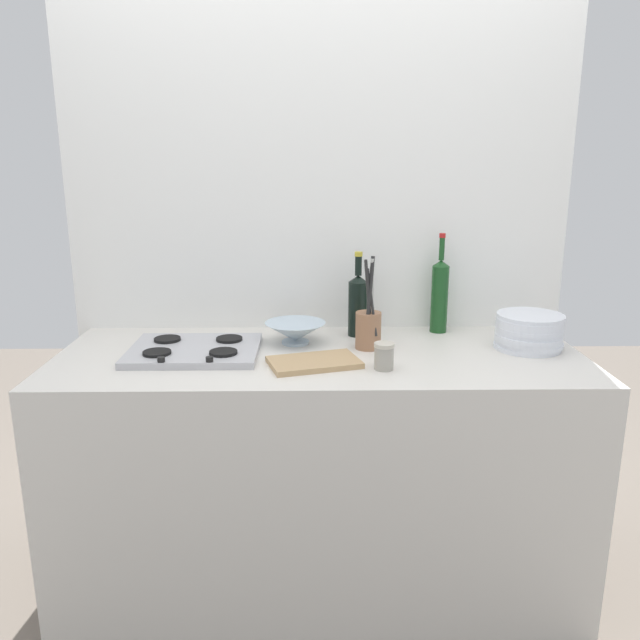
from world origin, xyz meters
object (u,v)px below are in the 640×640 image
plate_stack (529,332)px  cutting_board (314,362)px  wine_bottle_leftmost (358,304)px  condiment_jar_front (384,356)px  mixing_bowl (295,332)px  wine_bottle_mid_left (440,295)px  utensil_crock (368,327)px  stovetop_hob (195,350)px

plate_stack → cutting_board: size_ratio=0.83×
wine_bottle_leftmost → condiment_jar_front: 0.40m
cutting_board → mixing_bowl: bearing=105.2°
wine_bottle_leftmost → cutting_board: wine_bottle_leftmost is taller
wine_bottle_mid_left → condiment_jar_front: 0.52m
mixing_bowl → utensil_crock: 0.27m
stovetop_hob → utensil_crock: 0.61m
utensil_crock → mixing_bowl: bearing=166.1°
stovetop_hob → cutting_board: (0.41, -0.13, -0.00)m
wine_bottle_leftmost → utensil_crock: 0.18m
wine_bottle_leftmost → cutting_board: 0.40m
wine_bottle_mid_left → condiment_jar_front: size_ratio=4.38×
wine_bottle_mid_left → condiment_jar_front: wine_bottle_mid_left is taller
wine_bottle_mid_left → cutting_board: (-0.48, -0.40, -0.14)m
plate_stack → condiment_jar_front: (-0.53, -0.21, -0.02)m
wine_bottle_mid_left → mixing_bowl: bearing=-164.5°
cutting_board → utensil_crock: bearing=43.3°
wine_bottle_leftmost → condiment_jar_front: (0.06, -0.39, -0.08)m
wine_bottle_leftmost → utensil_crock: utensil_crock is taller
wine_bottle_leftmost → wine_bottle_mid_left: wine_bottle_mid_left is taller
plate_stack → wine_bottle_leftmost: wine_bottle_leftmost is taller
mixing_bowl → condiment_jar_front: 0.41m
wine_bottle_mid_left → mixing_bowl: 0.58m
mixing_bowl → condiment_jar_front: bearing=-45.2°
condiment_jar_front → cutting_board: condiment_jar_front is taller
plate_stack → condiment_jar_front: plate_stack is taller
plate_stack → wine_bottle_leftmost: bearing=163.1°
wine_bottle_mid_left → mixing_bowl: (-0.55, -0.15, -0.10)m
plate_stack → wine_bottle_mid_left: size_ratio=0.62×
utensil_crock → cutting_board: size_ratio=1.15×
stovetop_hob → cutting_board: 0.43m
wine_bottle_leftmost → mixing_bowl: (-0.23, -0.10, -0.08)m
utensil_crock → wine_bottle_mid_left: bearing=36.6°
plate_stack → mixing_bowl: plate_stack is taller
mixing_bowl → wine_bottle_leftmost: bearing=24.2°
wine_bottle_leftmost → mixing_bowl: wine_bottle_leftmost is taller
wine_bottle_leftmost → condiment_jar_front: bearing=-82.0°
wine_bottle_mid_left → cutting_board: bearing=-140.6°
stovetop_hob → wine_bottle_mid_left: bearing=16.8°
condiment_jar_front → cutting_board: 0.23m
wine_bottle_mid_left → wine_bottle_leftmost: bearing=-171.5°
wine_bottle_leftmost → mixing_bowl: 0.27m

